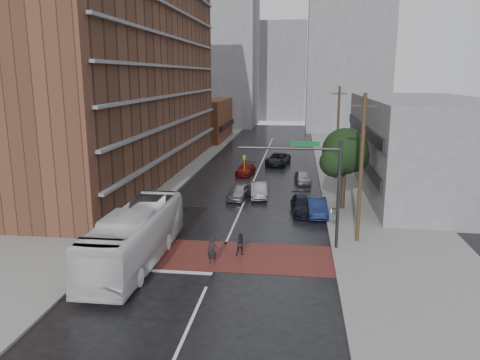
% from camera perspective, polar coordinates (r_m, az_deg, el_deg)
% --- Properties ---
extents(ground, '(160.00, 160.00, 0.00)m').
position_cam_1_polar(ground, '(29.33, -2.58, -9.56)').
color(ground, black).
rests_on(ground, ground).
extents(crosswalk, '(14.00, 5.00, 0.02)m').
position_cam_1_polar(crosswalk, '(29.79, -2.41, -9.19)').
color(crosswalk, maroon).
rests_on(crosswalk, ground).
extents(sidewalk_west, '(9.00, 90.00, 0.15)m').
position_cam_1_polar(sidewalk_west, '(55.33, -9.96, 0.98)').
color(sidewalk_west, gray).
rests_on(sidewalk_west, ground).
extents(sidewalk_east, '(9.00, 90.00, 0.15)m').
position_cam_1_polar(sidewalk_east, '(53.34, 14.38, 0.33)').
color(sidewalk_east, gray).
rests_on(sidewalk_east, ground).
extents(apartment_block, '(10.00, 44.00, 28.00)m').
position_cam_1_polar(apartment_block, '(54.17, -13.48, 15.40)').
color(apartment_block, brown).
rests_on(apartment_block, ground).
extents(storefront_west, '(8.00, 16.00, 7.00)m').
position_cam_1_polar(storefront_west, '(82.81, -4.48, 7.35)').
color(storefront_west, brown).
rests_on(storefront_west, ground).
extents(building_east, '(11.00, 26.00, 9.00)m').
position_cam_1_polar(building_east, '(48.66, 21.23, 4.01)').
color(building_east, gray).
rests_on(building_east, ground).
extents(distant_tower_west, '(18.00, 16.00, 32.00)m').
position_cam_1_polar(distant_tower_west, '(106.52, -3.00, 15.27)').
color(distant_tower_west, gray).
rests_on(distant_tower_west, ground).
extents(distant_tower_east, '(16.00, 14.00, 36.00)m').
position_cam_1_polar(distant_tower_east, '(99.43, 13.11, 16.32)').
color(distant_tower_east, gray).
rests_on(distant_tower_east, ground).
extents(distant_tower_center, '(12.00, 10.00, 24.00)m').
position_cam_1_polar(distant_tower_center, '(121.85, 5.14, 13.02)').
color(distant_tower_center, gray).
rests_on(distant_tower_center, ground).
extents(street_tree, '(4.20, 4.10, 6.90)m').
position_cam_1_polar(street_tree, '(39.49, 12.69, 3.08)').
color(street_tree, '#332319').
rests_on(street_tree, ground).
extents(signal_mast, '(6.50, 0.30, 7.20)m').
position_cam_1_polar(signal_mast, '(29.95, 9.25, 0.24)').
color(signal_mast, '#2D2D33').
rests_on(signal_mast, ground).
extents(utility_pole_near, '(1.60, 0.26, 10.00)m').
position_cam_1_polar(utility_pole_near, '(31.59, 14.55, 1.39)').
color(utility_pole_near, '#473321').
rests_on(utility_pole_near, ground).
extents(utility_pole_far, '(1.60, 0.26, 10.00)m').
position_cam_1_polar(utility_pole_far, '(51.26, 11.82, 5.72)').
color(utility_pole_far, '#473321').
rests_on(utility_pole_far, ground).
extents(transit_bus, '(2.82, 12.00, 3.34)m').
position_cam_1_polar(transit_bus, '(28.83, -12.63, -6.72)').
color(transit_bus, silver).
rests_on(transit_bus, ground).
extents(pedestrian_a, '(0.60, 0.42, 1.58)m').
position_cam_1_polar(pedestrian_a, '(28.42, -3.41, -8.61)').
color(pedestrian_a, black).
rests_on(pedestrian_a, ground).
extents(pedestrian_b, '(0.84, 0.74, 1.47)m').
position_cam_1_polar(pedestrian_b, '(29.54, 0.14, -7.86)').
color(pedestrian_b, black).
rests_on(pedestrian_b, ground).
extents(car_travel_a, '(2.24, 4.25, 1.38)m').
position_cam_1_polar(car_travel_a, '(42.79, -0.09, -1.41)').
color(car_travel_a, '#97989E').
rests_on(car_travel_a, ground).
extents(car_travel_b, '(1.97, 4.35, 1.38)m').
position_cam_1_polar(car_travel_b, '(43.25, 2.28, -1.27)').
color(car_travel_b, '#9FA1A6').
rests_on(car_travel_b, ground).
extents(car_travel_c, '(2.26, 4.37, 1.21)m').
position_cam_1_polar(car_travel_c, '(53.34, 0.70, 1.32)').
color(car_travel_c, '#650D0B').
rests_on(car_travel_c, ground).
extents(suv_travel, '(3.34, 5.73, 1.50)m').
position_cam_1_polar(suv_travel, '(59.17, 4.64, 2.54)').
color(suv_travel, black).
rests_on(suv_travel, ground).
extents(car_parked_near, '(1.74, 4.39, 1.42)m').
position_cam_1_polar(car_parked_near, '(38.16, 9.36, -3.30)').
color(car_parked_near, '#142148').
rests_on(car_parked_near, ground).
extents(car_parked_mid, '(2.28, 4.80, 1.35)m').
position_cam_1_polar(car_parked_mid, '(38.75, 7.70, -3.05)').
color(car_parked_mid, black).
rests_on(car_parked_mid, ground).
extents(car_parked_far, '(1.96, 3.88, 1.27)m').
position_cam_1_polar(car_parked_far, '(49.52, 7.63, 0.35)').
color(car_parked_far, '#9FA1A7').
rests_on(car_parked_far, ground).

